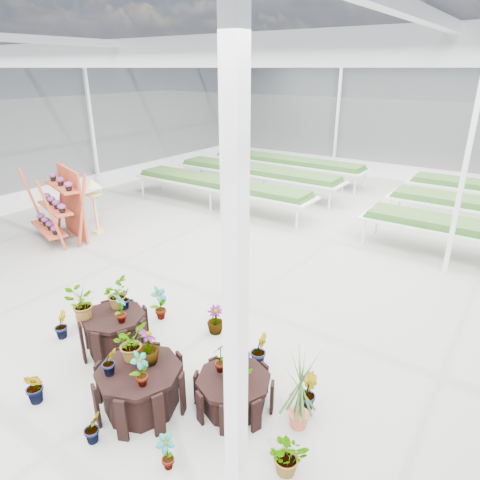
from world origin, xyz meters
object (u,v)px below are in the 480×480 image
Objects in this scene: shelf_rack at (57,205)px; bird_table at (95,207)px; plinth_mid at (141,388)px; plinth_low at (234,392)px; plinth_tall at (115,334)px.

bird_table is (0.40, 0.85, -0.18)m from shelf_rack.
bird_table reaches higher than plinth_mid.
shelf_rack is 1.24× the size of bird_table.
plinth_low is 7.52m from bird_table.
plinth_tall is 1.34m from plinth_mid.
plinth_mid is 1.22m from plinth_low.
shelf_rack is at bearing 162.30° from plinth_low.
plinth_tall is 0.98× the size of plinth_low.
plinth_low is at bearing -25.06° from bird_table.
shelf_rack is (-6.21, 3.00, 0.62)m from plinth_mid.
plinth_mid is (1.20, -0.60, -0.04)m from plinth_tall.
bird_table is (-4.61, 3.25, 0.41)m from plinth_tall.
plinth_low is at bearing 34.99° from plinth_mid.
shelf_rack reaches higher than bird_table.
shelf_rack is (-5.01, 2.40, 0.58)m from plinth_tall.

